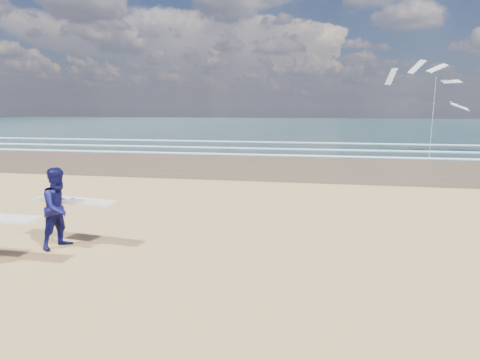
# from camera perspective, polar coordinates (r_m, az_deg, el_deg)

# --- Properties ---
(ocean) EXTENTS (220.00, 100.00, 0.02)m
(ocean) POSITION_cam_1_polar(r_m,az_deg,el_deg) (80.68, 20.58, 6.71)
(ocean) COLOR #1B383D
(ocean) RESTS_ON ground
(surfer_far) EXTENTS (2.25, 1.36, 2.01)m
(surfer_far) POSITION_cam_1_polar(r_m,az_deg,el_deg) (11.51, -22.82, -3.38)
(surfer_far) COLOR #0B0B40
(surfer_far) RESTS_ON ground
(kite_1) EXTENTS (6.49, 4.81, 7.54)m
(kite_1) POSITION_cam_1_polar(r_m,az_deg,el_deg) (34.63, 24.54, 10.43)
(kite_1) COLOR slate
(kite_1) RESTS_ON ground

